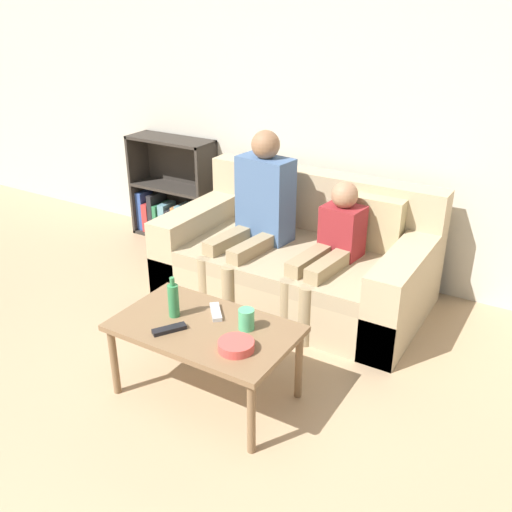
% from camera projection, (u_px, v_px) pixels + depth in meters
% --- Properties ---
extents(wall_back, '(12.00, 0.06, 2.60)m').
position_uv_depth(wall_back, '(345.00, 96.00, 3.95)').
color(wall_back, beige).
rests_on(wall_back, ground_plane).
extents(couch, '(1.77, 0.99, 0.81)m').
position_uv_depth(couch, '(298.00, 262.00, 3.94)').
color(couch, tan).
rests_on(couch, ground_plane).
extents(bookshelf, '(0.75, 0.28, 0.87)m').
position_uv_depth(bookshelf, '(172.00, 198.00, 4.92)').
color(bookshelf, '#332D28').
rests_on(bookshelf, ground_plane).
extents(coffee_table, '(0.93, 0.55, 0.43)m').
position_uv_depth(coffee_table, '(205.00, 333.00, 2.89)').
color(coffee_table, brown).
rests_on(coffee_table, ground_plane).
extents(person_adult, '(0.41, 0.70, 1.15)m').
position_uv_depth(person_adult, '(258.00, 207.00, 3.84)').
color(person_adult, '#9E8966').
rests_on(person_adult, ground_plane).
extents(person_child, '(0.31, 0.68, 0.89)m').
position_uv_depth(person_child, '(330.00, 247.00, 3.59)').
color(person_child, '#9E8966').
rests_on(person_child, ground_plane).
extents(cup_near, '(0.08, 0.08, 0.11)m').
position_uv_depth(cup_near, '(246.00, 319.00, 2.83)').
color(cup_near, '#4CB77A').
rests_on(cup_near, coffee_table).
extents(tv_remote_0, '(0.13, 0.17, 0.02)m').
position_uv_depth(tv_remote_0, '(169.00, 329.00, 2.83)').
color(tv_remote_0, black).
rests_on(tv_remote_0, coffee_table).
extents(tv_remote_1, '(0.15, 0.16, 0.02)m').
position_uv_depth(tv_remote_1, '(216.00, 312.00, 2.98)').
color(tv_remote_1, '#B7B7BC').
rests_on(tv_remote_1, coffee_table).
extents(snack_bowl, '(0.17, 0.17, 0.05)m').
position_uv_depth(snack_bowl, '(236.00, 346.00, 2.67)').
color(snack_bowl, '#DB4C47').
rests_on(snack_bowl, coffee_table).
extents(bottle, '(0.06, 0.06, 0.22)m').
position_uv_depth(bottle, '(173.00, 300.00, 2.92)').
color(bottle, '#33844C').
rests_on(bottle, coffee_table).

